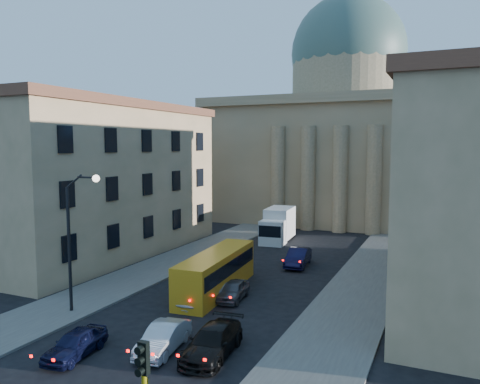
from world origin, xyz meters
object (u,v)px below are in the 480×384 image
object	(u,v)px
car_left_near	(75,343)
box_truck	(278,226)
city_bus	(217,271)
street_lamp	(75,231)
car_right_near	(163,338)

from	to	relation	value
car_left_near	box_truck	world-z (taller)	box_truck
car_left_near	box_truck	bearing A→B (deg)	84.52
city_bus	box_truck	size ratio (longest dim) A/B	1.53
car_left_near	street_lamp	bearing A→B (deg)	126.09
car_right_near	city_bus	bearing A→B (deg)	93.62
street_lamp	city_bus	bearing A→B (deg)	52.11
car_left_near	city_bus	bearing A→B (deg)	76.00
car_right_near	city_bus	distance (m)	10.20
street_lamp	car_left_near	distance (m)	7.80
city_bus	car_right_near	bearing A→B (deg)	-83.24
street_lamp	city_bus	size ratio (longest dim) A/B	0.85
car_right_near	box_truck	xyz separation A→B (m)	(-4.02, 28.92, 1.01)
street_lamp	box_truck	size ratio (longest dim) A/B	1.31
car_right_near	city_bus	size ratio (longest dim) A/B	0.41
street_lamp	car_right_near	bearing A→B (deg)	-16.56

